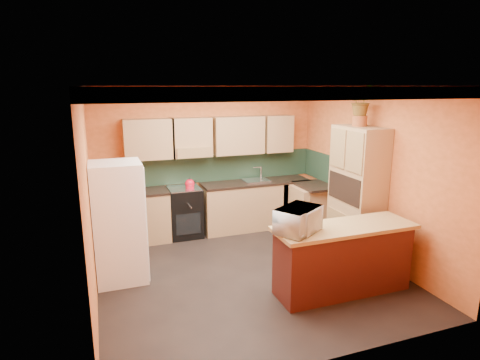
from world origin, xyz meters
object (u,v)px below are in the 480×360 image
Objects in this scene: pantry at (357,193)px; microwave at (298,220)px; breakfast_bar at (343,261)px; base_cabinets_back at (217,209)px; fridge at (119,222)px; stove at (185,212)px.

pantry is 1.80m from microwave.
breakfast_bar is 0.94m from microwave.
pantry reaches higher than breakfast_bar.
microwave reaches higher than base_cabinets_back.
fridge is 3.10m from breakfast_bar.
microwave is (0.23, -2.74, 0.65)m from base_cabinets_back.
microwave reaches higher than stove.
base_cabinets_back is 4.01× the size of stove.
pantry reaches higher than stove.
stove is 1.87m from fridge.
base_cabinets_back is at bearing 0.00° from stove.
fridge reaches higher than base_cabinets_back.
microwave is (-0.69, 0.00, 0.65)m from breakfast_bar.
base_cabinets_back is at bearing 108.47° from breakfast_bar.
stove is at bearing 48.37° from fridge.
base_cabinets_back is at bearing 62.02° from microwave.
fridge is at bearing 173.10° from pantry.
base_cabinets_back is 2.03× the size of breakfast_bar.
stove is at bearing 142.98° from pantry.
microwave is at bearing -85.22° from base_cabinets_back.
microwave is at bearing 180.00° from breakfast_bar.
stove is 0.54× the size of fridge.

